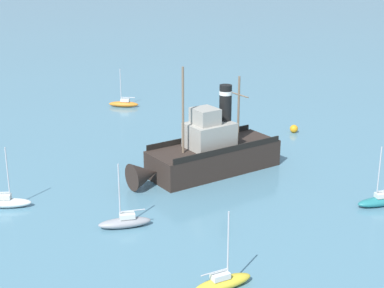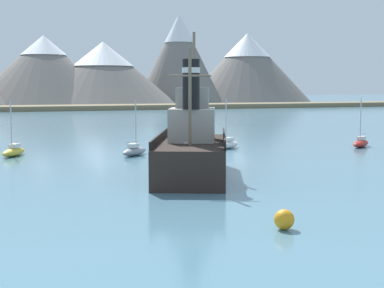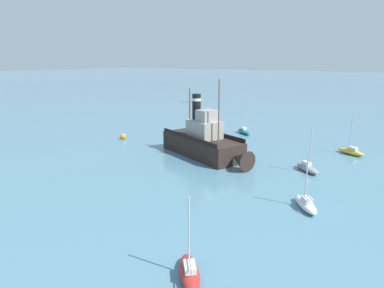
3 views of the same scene
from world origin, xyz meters
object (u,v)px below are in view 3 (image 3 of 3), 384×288
Objects in this scene: sailboat_grey at (307,168)px; sailboat_yellow at (351,151)px; mooring_buoy at (123,136)px; sailboat_teal at (244,131)px; sailboat_white at (306,204)px; old_tugboat at (205,142)px; sailboat_red at (190,272)px.

sailboat_grey is 10.47m from sailboat_yellow.
sailboat_teal is at bearing 133.53° from mooring_buoy.
sailboat_white is at bearing 33.86° from sailboat_teal.
mooring_buoy is at bearing -46.47° from sailboat_teal.
sailboat_teal is 1.00× the size of sailboat_grey.
sailboat_teal is at bearing -135.77° from sailboat_grey.
sailboat_grey is (14.23, 13.85, 0.00)m from sailboat_teal.
old_tugboat is 16.63× the size of mooring_buoy.
old_tugboat is 2.98× the size of sailboat_yellow.
sailboat_white is 10.19m from sailboat_grey.
sailboat_teal and sailboat_yellow have the same top height.
old_tugboat reaches higher than sailboat_grey.
old_tugboat is at bearing -55.60° from sailboat_yellow.
sailboat_red is (22.22, 11.86, -1.40)m from old_tugboat.
mooring_buoy is (-10.57, -30.50, 0.01)m from sailboat_white.
sailboat_grey reaches higher than mooring_buoy.
sailboat_teal is at bearing -104.00° from sailboat_yellow.
sailboat_yellow is at bearing 162.81° from sailboat_grey.
sailboat_grey is 23.04m from sailboat_red.
sailboat_yellow is at bearing 106.67° from mooring_buoy.
sailboat_grey is 28.16m from mooring_buoy.
sailboat_yellow is (4.22, 16.95, 0.00)m from sailboat_teal.
sailboat_grey and sailboat_red have the same top height.
mooring_buoy is at bearing -73.33° from sailboat_yellow.
sailboat_red is (37.26, 13.02, 0.00)m from sailboat_teal.
sailboat_red is 36.15m from mooring_buoy.
sailboat_white and sailboat_teal have the same top height.
sailboat_red is 1.00× the size of sailboat_yellow.
old_tugboat is 19.19m from sailboat_yellow.
sailboat_white reaches higher than mooring_buoy.
sailboat_grey is at bearing 177.93° from sailboat_red.
sailboat_red is 5.58× the size of mooring_buoy.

